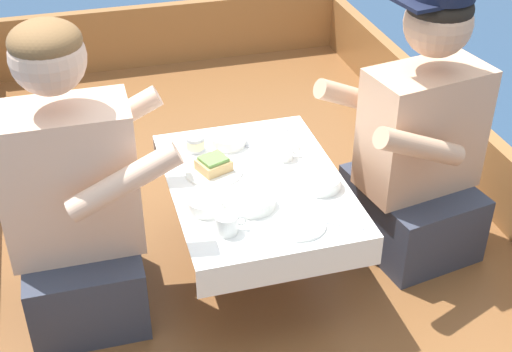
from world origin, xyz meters
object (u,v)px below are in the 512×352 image
at_px(sandwich, 214,164).
at_px(tin_can, 195,144).
at_px(person_port, 75,205).
at_px(person_starboard, 419,147).
at_px(coffee_cup_port, 227,223).
at_px(coffee_cup_starboard, 284,152).

bearing_deg(sandwich, tin_can, 101.17).
xyz_separation_m(person_port, person_starboard, (1.17, 0.02, 0.01)).
bearing_deg(person_port, tin_can, 32.50).
height_order(sandwich, tin_can, sandwich).
relative_size(person_port, person_starboard, 1.00).
height_order(person_starboard, coffee_cup_port, person_starboard).
relative_size(coffee_cup_port, coffee_cup_starboard, 1.06).
distance_m(person_port, sandwich, 0.47).
height_order(coffee_cup_starboard, tin_can, tin_can).
relative_size(person_starboard, sandwich, 8.04).
distance_m(coffee_cup_port, tin_can, 0.48).
bearing_deg(sandwich, person_starboard, -7.53).
bearing_deg(coffee_cup_port, coffee_cup_starboard, 50.36).
bearing_deg(tin_can, sandwich, -78.83).
bearing_deg(person_port, person_starboard, 1.45).
relative_size(coffee_cup_starboard, tin_can, 1.37).
bearing_deg(coffee_cup_starboard, tin_can, 154.47).
bearing_deg(person_starboard, sandwich, -17.47).
bearing_deg(person_starboard, tin_can, -28.66).
relative_size(sandwich, coffee_cup_port, 1.28).
height_order(person_port, coffee_cup_starboard, person_port).
bearing_deg(coffee_cup_port, tin_can, 89.58).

